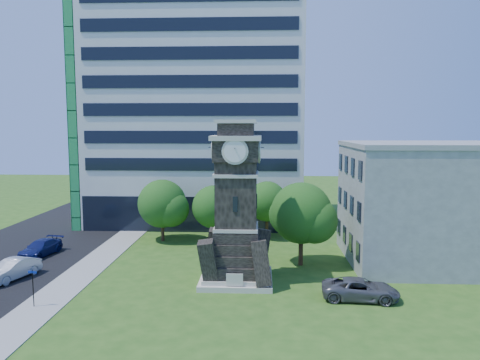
{
  "coord_description": "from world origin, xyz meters",
  "views": [
    {
      "loc": [
        4.89,
        -32.57,
        11.7
      ],
      "look_at": [
        3.06,
        6.53,
        7.26
      ],
      "focal_mm": 35.0,
      "sensor_mm": 36.0,
      "label": 1
    }
  ],
  "objects_px": {
    "car_east_lot": "(360,289)",
    "park_bench": "(242,277)",
    "car_street_mid": "(12,270)",
    "car_street_north": "(40,248)",
    "street_sign": "(33,284)",
    "clock_tower": "(236,213)"
  },
  "relations": [
    {
      "from": "car_street_north",
      "to": "street_sign",
      "type": "xyz_separation_m",
      "value": [
        5.35,
        -12.09,
        0.87
      ]
    },
    {
      "from": "car_street_mid",
      "to": "street_sign",
      "type": "height_order",
      "value": "street_sign"
    },
    {
      "from": "car_street_mid",
      "to": "street_sign",
      "type": "distance_m",
      "value": 7.05
    },
    {
      "from": "street_sign",
      "to": "clock_tower",
      "type": "bearing_deg",
      "value": 31.77
    },
    {
      "from": "car_street_north",
      "to": "park_bench",
      "type": "distance_m",
      "value": 19.84
    },
    {
      "from": "car_east_lot",
      "to": "park_bench",
      "type": "distance_m",
      "value": 8.78
    },
    {
      "from": "car_street_north",
      "to": "park_bench",
      "type": "height_order",
      "value": "car_street_north"
    },
    {
      "from": "car_street_mid",
      "to": "car_street_north",
      "type": "relative_size",
      "value": 0.96
    },
    {
      "from": "clock_tower",
      "to": "car_east_lot",
      "type": "bearing_deg",
      "value": -21.77
    },
    {
      "from": "car_east_lot",
      "to": "street_sign",
      "type": "xyz_separation_m",
      "value": [
        -21.58,
        -2.4,
        0.86
      ]
    },
    {
      "from": "car_street_north",
      "to": "park_bench",
      "type": "relative_size",
      "value": 2.8
    },
    {
      "from": "park_bench",
      "to": "street_sign",
      "type": "bearing_deg",
      "value": -150.27
    },
    {
      "from": "car_east_lot",
      "to": "park_bench",
      "type": "height_order",
      "value": "car_east_lot"
    },
    {
      "from": "car_street_north",
      "to": "car_street_mid",
      "type": "bearing_deg",
      "value": -71.76
    },
    {
      "from": "car_east_lot",
      "to": "park_bench",
      "type": "xyz_separation_m",
      "value": [
        -8.23,
        3.04,
        -0.25
      ]
    },
    {
      "from": "car_street_mid",
      "to": "car_street_north",
      "type": "height_order",
      "value": "car_street_mid"
    },
    {
      "from": "car_street_mid",
      "to": "car_east_lot",
      "type": "xyz_separation_m",
      "value": [
        25.97,
        -3.05,
        -0.05
      ]
    },
    {
      "from": "clock_tower",
      "to": "car_street_north",
      "type": "distance_m",
      "value": 19.84
    },
    {
      "from": "car_east_lot",
      "to": "car_street_north",
      "type": "bearing_deg",
      "value": 75.54
    },
    {
      "from": "clock_tower",
      "to": "park_bench",
      "type": "distance_m",
      "value": 4.84
    },
    {
      "from": "car_street_mid",
      "to": "car_street_north",
      "type": "distance_m",
      "value": 6.71
    },
    {
      "from": "car_street_mid",
      "to": "park_bench",
      "type": "xyz_separation_m",
      "value": [
        17.73,
        -0.01,
        -0.29
      ]
    }
  ]
}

